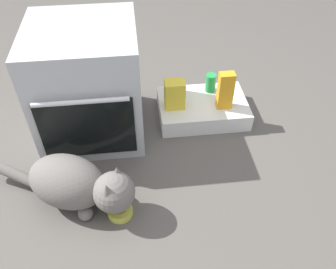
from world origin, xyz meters
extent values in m
plane|color=#56514C|center=(0.00, 0.00, 0.00)|extent=(8.00, 8.00, 0.00)
cube|color=#B7BABF|center=(-0.05, 0.49, 0.33)|extent=(0.58, 0.57, 0.67)
cube|color=black|center=(-0.05, 0.20, 0.25)|extent=(0.49, 0.01, 0.37)
cylinder|color=silver|center=(-0.05, 0.17, 0.45)|extent=(0.46, 0.02, 0.02)
cube|color=white|center=(0.63, 0.53, 0.06)|extent=(0.55, 0.37, 0.11)
cylinder|color=#D1D14C|center=(0.09, -0.17, 0.02)|extent=(0.12, 0.12, 0.04)
sphere|color=brown|center=(0.09, -0.17, 0.04)|extent=(0.07, 0.07, 0.07)
ellipsoid|color=slate|center=(-0.15, -0.06, 0.15)|extent=(0.47, 0.41, 0.27)
sphere|color=slate|center=(0.08, -0.16, 0.17)|extent=(0.20, 0.20, 0.20)
cone|color=slate|center=(0.10, -0.11, 0.24)|extent=(0.07, 0.07, 0.09)
cone|color=slate|center=(0.05, -0.21, 0.24)|extent=(0.07, 0.07, 0.09)
cylinder|color=slate|center=(-0.45, 0.08, 0.08)|extent=(0.33, 0.20, 0.14)
sphere|color=slate|center=(-0.01, -0.04, 0.04)|extent=(0.07, 0.07, 0.07)
sphere|color=slate|center=(-0.07, -0.17, 0.04)|extent=(0.07, 0.07, 0.07)
cube|color=yellow|center=(0.45, 0.50, 0.20)|extent=(0.12, 0.09, 0.18)
cube|color=orange|center=(0.75, 0.46, 0.23)|extent=(0.09, 0.06, 0.24)
cylinder|color=green|center=(0.70, 0.63, 0.17)|extent=(0.07, 0.07, 0.12)
camera|label=1|loc=(0.21, -1.19, 1.49)|focal=37.73mm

